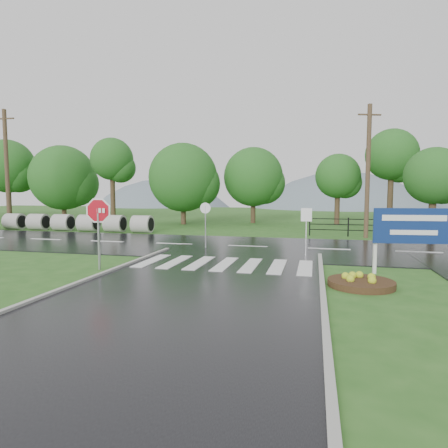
# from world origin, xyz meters

# --- Properties ---
(ground) EXTENTS (120.00, 120.00, 0.00)m
(ground) POSITION_xyz_m (0.00, 0.00, 0.00)
(ground) COLOR #2A5C1E
(ground) RESTS_ON ground
(main_road) EXTENTS (90.00, 8.00, 0.04)m
(main_road) POSITION_xyz_m (0.00, 10.00, 0.00)
(main_road) COLOR black
(main_road) RESTS_ON ground
(crosswalk) EXTENTS (6.50, 2.80, 0.02)m
(crosswalk) POSITION_xyz_m (0.00, 5.00, 0.06)
(crosswalk) COLOR silver
(crosswalk) RESTS_ON ground
(curb_right) EXTENTS (0.15, 24.00, 0.12)m
(curb_right) POSITION_xyz_m (3.55, -4.00, 0.00)
(curb_right) COLOR #A3A39B
(curb_right) RESTS_ON ground
(fence_west) EXTENTS (9.58, 0.08, 1.20)m
(fence_west) POSITION_xyz_m (7.75, 16.00, 0.72)
(fence_west) COLOR black
(fence_west) RESTS_ON ground
(hills) EXTENTS (102.00, 48.00, 48.00)m
(hills) POSITION_xyz_m (3.49, 65.00, -15.54)
(hills) COLOR slate
(hills) RESTS_ON ground
(treeline) EXTENTS (83.20, 5.20, 10.00)m
(treeline) POSITION_xyz_m (1.00, 24.00, 0.00)
(treeline) COLOR #1D591B
(treeline) RESTS_ON ground
(culvert_pipes) EXTENTS (11.80, 1.20, 1.20)m
(culvert_pipes) POSITION_xyz_m (-13.52, 15.00, 0.60)
(culvert_pipes) COLOR #9E9B93
(culvert_pipes) RESTS_ON ground
(stop_sign) EXTENTS (1.20, 0.25, 2.74)m
(stop_sign) POSITION_xyz_m (-4.22, 3.20, 1.91)
(stop_sign) COLOR #939399
(stop_sign) RESTS_ON ground
(estate_billboard) EXTENTS (2.57, 0.36, 2.26)m
(estate_billboard) POSITION_xyz_m (6.50, 4.82, 1.55)
(estate_billboard) COLOR silver
(estate_billboard) RESTS_ON ground
(flower_bed) EXTENTS (1.92, 1.92, 0.38)m
(flower_bed) POSITION_xyz_m (4.67, 2.83, 0.14)
(flower_bed) COLOR #332111
(flower_bed) RESTS_ON ground
(reg_sign_small) EXTENTS (0.47, 0.06, 2.10)m
(reg_sign_small) POSITION_xyz_m (2.95, 7.82, 1.49)
(reg_sign_small) COLOR #939399
(reg_sign_small) RESTS_ON ground
(reg_sign_round) EXTENTS (0.53, 0.07, 2.28)m
(reg_sign_round) POSITION_xyz_m (-1.93, 8.95, 1.44)
(reg_sign_round) COLOR #939399
(reg_sign_round) RESTS_ON ground
(utility_pole_west) EXTENTS (1.62, 0.30, 9.08)m
(utility_pole_west) POSITION_xyz_m (-19.74, 15.50, 4.61)
(utility_pole_west) COLOR #473523
(utility_pole_west) RESTS_ON ground
(utility_pole_east) EXTENTS (1.38, 0.56, 8.04)m
(utility_pole_east) POSITION_xyz_m (6.37, 15.50, 4.08)
(utility_pole_east) COLOR #473523
(utility_pole_east) RESTS_ON ground
(entrance_tree_left) EXTENTS (3.58, 3.58, 5.62)m
(entrance_tree_left) POSITION_xyz_m (10.56, 17.50, 3.80)
(entrance_tree_left) COLOR #3D2B1C
(entrance_tree_left) RESTS_ON ground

